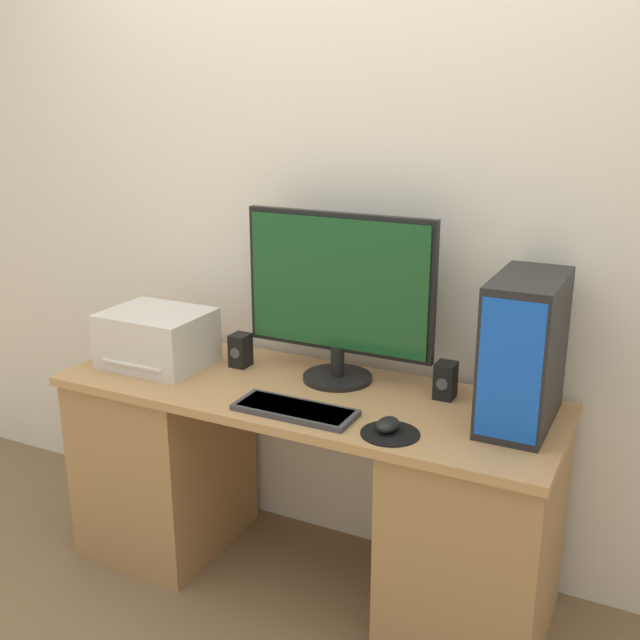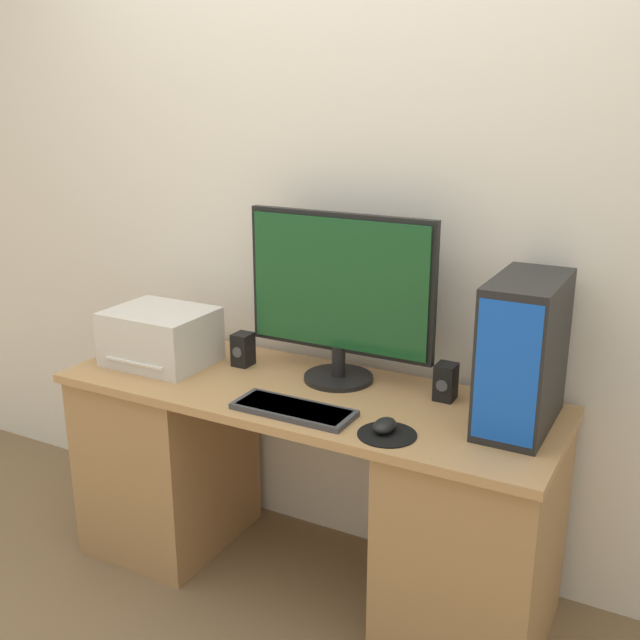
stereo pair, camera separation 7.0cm
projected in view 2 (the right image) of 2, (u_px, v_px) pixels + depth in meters
The scene contains 11 objects.
ground_plane at pixel (262, 627), 2.46m from camera, with size 12.00×12.00×0.00m, color brown.
wall_back at pixel (353, 192), 2.61m from camera, with size 6.40×0.05×2.70m.
desk at pixel (305, 484), 2.60m from camera, with size 1.70×0.59×0.73m.
monitor at pixel (340, 291), 2.49m from camera, with size 0.67×0.24×0.58m.
keyboard at pixel (294, 409), 2.32m from camera, with size 0.39×0.15×0.02m.
mousepad at pixel (387, 434), 2.17m from camera, with size 0.17×0.17×0.00m.
mouse at pixel (385, 425), 2.17m from camera, with size 0.06×0.09×0.04m.
computer_tower at pixel (523, 353), 2.17m from camera, with size 0.19×0.38×0.45m.
printer at pixel (161, 337), 2.72m from camera, with size 0.36×0.30×0.20m.
speaker_left at pixel (243, 349), 2.70m from camera, with size 0.06×0.08×0.12m.
speaker_right at pixel (446, 382), 2.40m from camera, with size 0.06×0.08×0.12m.
Camera 2 is at (1.14, -1.72, 1.69)m, focal length 42.00 mm.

